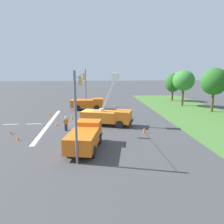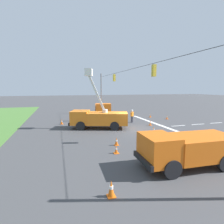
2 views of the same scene
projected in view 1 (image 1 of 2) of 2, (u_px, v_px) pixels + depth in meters
The scene contains 20 objects.
ground_plane at pixel (84, 123), 29.84m from camera, with size 200.00×200.00×0.00m, color #424244.
grass_verge at pixel (209, 120), 31.39m from camera, with size 56.00×12.00×0.10m, color #477533.
lane_markings at pixel (38, 124), 29.32m from camera, with size 17.60×15.25×0.01m.
signal_gantry at pixel (83, 92), 28.96m from camera, with size 26.20×0.33×7.20m.
tree_far_west at pixel (173, 83), 48.83m from camera, with size 3.66×3.33×6.20m.
tree_west at pixel (184, 81), 42.03m from camera, with size 4.10×4.14×6.98m.
tree_centre at pixel (214, 82), 36.04m from camera, with size 4.01×4.37×7.42m.
utility_truck_bucket_lift at pixel (107, 115), 28.26m from camera, with size 4.31×6.95×6.77m.
utility_truck_support_near at pixel (88, 103), 39.07m from camera, with size 2.67×5.96×2.02m.
utility_truck_support_far at pixel (85, 137), 19.94m from camera, with size 6.28×3.43×2.27m.
road_worker at pixel (66, 122), 25.94m from camera, with size 0.41×0.58×1.77m.
traffic_cone_foreground_left at pixel (104, 113), 34.73m from camera, with size 0.36×0.36×0.68m.
traffic_cone_foreground_right at pixel (144, 130), 25.23m from camera, with size 0.36×0.36×0.66m.
traffic_cone_mid_left at pixel (72, 117), 31.84m from camera, with size 0.36×0.36×0.69m.
traffic_cone_mid_right at pixel (115, 106), 41.13m from camera, with size 0.36×0.36×0.74m.
traffic_cone_near_bucket at pixel (49, 113), 34.87m from camera, with size 0.36×0.36×0.59m.
traffic_cone_lane_edge_a at pixel (18, 138), 22.58m from camera, with size 0.36×0.36×0.59m.
traffic_cone_lane_edge_b at pixel (107, 111), 36.43m from camera, with size 0.36×0.36×0.59m.
traffic_cone_far_left at pixel (11, 132), 24.72m from camera, with size 0.36×0.36×0.59m.
traffic_cone_far_right at pixel (57, 124), 28.25m from camera, with size 0.36×0.36×0.63m.
Camera 1 is at (29.19, 1.31, 7.37)m, focal length 35.00 mm.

